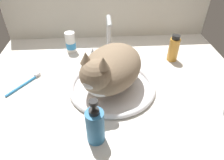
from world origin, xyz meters
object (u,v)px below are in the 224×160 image
amber_bottle (174,49)px  toothbrush (25,84)px  faucet (109,43)px  soap_pump_bottle (95,126)px  sink_basin (112,86)px  cat (110,69)px  pill_bottle (71,43)px

amber_bottle → toothbrush: 67.04cm
faucet → soap_pump_bottle: size_ratio=1.33×
sink_basin → cat: cat is taller
sink_basin → soap_pump_bottle: soap_pump_bottle is taller
toothbrush → soap_pump_bottle: bearing=-44.2°
pill_bottle → toothbrush: 31.23cm
sink_basin → amber_bottle: size_ratio=2.71×
toothbrush → pill_bottle: bearing=57.6°
sink_basin → toothbrush: size_ratio=2.41×
cat → toothbrush: (-34.31, 5.84, -9.55)cm
pill_bottle → soap_pump_bottle: bearing=-77.3°
soap_pump_bottle → pill_bottle: (-12.23, 54.15, -1.43)cm
amber_bottle → soap_pump_bottle: size_ratio=0.79×
faucet → pill_bottle: bearing=155.3°
faucet → toothbrush: 40.16cm
sink_basin → cat: (-0.95, -1.54, 9.24)cm
amber_bottle → toothbrush: bearing=-167.2°
amber_bottle → toothbrush: (-65.16, -14.81, -5.35)cm
sink_basin → pill_bottle: (-18.65, 30.42, 3.80)cm
sink_basin → cat: size_ratio=0.91×
amber_bottle → soap_pump_bottle: soap_pump_bottle is taller
amber_bottle → pill_bottle: bearing=166.9°
toothbrush → cat: bearing=-9.7°
sink_basin → faucet: (0.00, 21.84, 7.55)cm
faucet → toothbrush: (-35.26, -17.55, -7.86)cm
faucet → toothbrush: faucet is taller
sink_basin → toothbrush: (-35.26, 4.30, -0.31)cm
faucet → cat: (-0.95, -23.38, 1.69)cm
faucet → pill_bottle: (-18.65, 8.58, -3.75)cm
cat → soap_pump_bottle: cat is taller
sink_basin → pill_bottle: bearing=121.5°
sink_basin → faucet: size_ratio=1.61×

